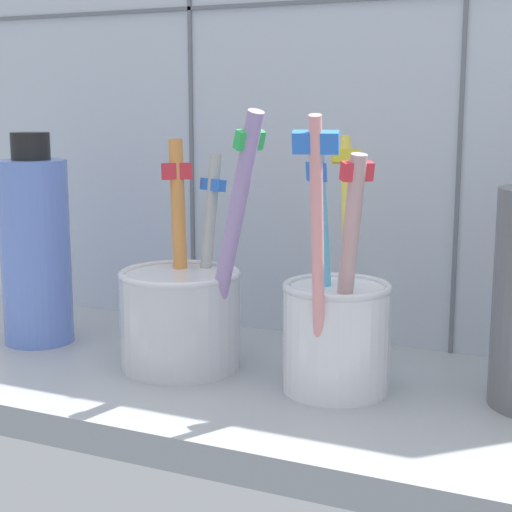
{
  "coord_description": "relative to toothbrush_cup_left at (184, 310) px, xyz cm",
  "views": [
    {
      "loc": [
        21.82,
        -47.13,
        19.87
      ],
      "look_at": [
        0.0,
        0.17,
        10.17
      ],
      "focal_mm": 57.49,
      "sensor_mm": 36.0,
      "label": 1
    }
  ],
  "objects": [
    {
      "name": "toothbrush_cup_right",
      "position": [
        11.08,
        -0.16,
        0.33
      ],
      "size": [
        6.88,
        13.64,
        17.39
      ],
      "color": "white",
      "rests_on": "counter_slab"
    },
    {
      "name": "toothbrush_cup_left",
      "position": [
        0.0,
        0.0,
        0.0
      ],
      "size": [
        12.01,
        8.32,
        17.63
      ],
      "color": "silver",
      "rests_on": "counter_slab"
    },
    {
      "name": "tile_wall_back",
      "position": [
        5.46,
        11.79,
        16.52
      ],
      "size": [
        64.0,
        2.2,
        45.0
      ],
      "color": "silver",
      "rests_on": "ground"
    },
    {
      "name": "soap_bottle",
      "position": [
        -13.06,
        0.6,
        3.26
      ],
      "size": [
        5.18,
        5.18,
        15.82
      ],
      "color": "#6989E2",
      "rests_on": "counter_slab"
    },
    {
      "name": "counter_slab",
      "position": [
        5.46,
        -0.21,
        -4.98
      ],
      "size": [
        64.0,
        22.0,
        2.0
      ],
      "primitive_type": "cube",
      "color": "#9EA3A8",
      "rests_on": "ground"
    }
  ]
}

